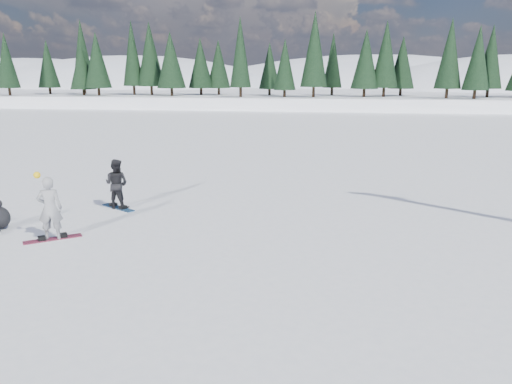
# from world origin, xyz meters

# --- Properties ---
(ground) EXTENTS (420.00, 420.00, 0.00)m
(ground) POSITION_xyz_m (0.00, 0.00, 0.00)
(ground) COLOR white
(ground) RESTS_ON ground
(alpine_backdrop) EXTENTS (412.50, 227.00, 53.20)m
(alpine_backdrop) POSITION_xyz_m (-11.72, 189.16, -13.97)
(alpine_backdrop) COLOR white
(alpine_backdrop) RESTS_ON ground
(snowboarder_woman) EXTENTS (0.74, 0.61, 1.90)m
(snowboarder_woman) POSITION_xyz_m (-0.82, -0.41, 0.89)
(snowboarder_woman) COLOR #939398
(snowboarder_woman) RESTS_ON ground
(snowboarder_man) EXTENTS (0.88, 0.72, 1.67)m
(snowboarder_man) POSITION_xyz_m (-0.45, 2.96, 0.83)
(snowboarder_man) COLOR black
(snowboarder_man) RESTS_ON ground
(snowboard_woman) EXTENTS (1.35, 1.15, 0.03)m
(snowboard_woman) POSITION_xyz_m (-0.82, -0.41, 0.01)
(snowboard_woman) COLOR #9E2240
(snowboard_woman) RESTS_ON ground
(snowboard_man) EXTENTS (1.42, 1.02, 0.03)m
(snowboard_man) POSITION_xyz_m (-0.45, 2.96, 0.01)
(snowboard_man) COLOR navy
(snowboard_man) RESTS_ON ground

